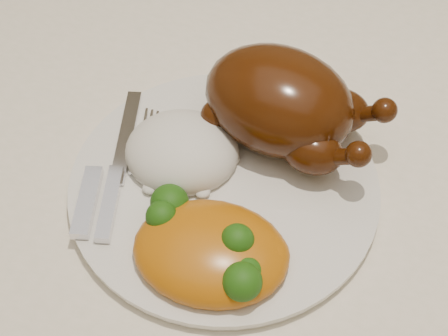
% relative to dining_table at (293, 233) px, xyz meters
% --- Properties ---
extents(dining_table, '(1.60, 0.90, 0.76)m').
position_rel_dining_table_xyz_m(dining_table, '(0.00, 0.00, 0.00)').
color(dining_table, brown).
rests_on(dining_table, floor).
extents(tablecloth, '(1.73, 1.03, 0.18)m').
position_rel_dining_table_xyz_m(tablecloth, '(0.00, 0.00, 0.07)').
color(tablecloth, white).
rests_on(tablecloth, dining_table).
extents(dinner_plate, '(0.31, 0.31, 0.01)m').
position_rel_dining_table_xyz_m(dinner_plate, '(-0.07, -0.04, 0.11)').
color(dinner_plate, white).
rests_on(dinner_plate, tablecloth).
extents(roast_chicken, '(0.19, 0.14, 0.09)m').
position_rel_dining_table_xyz_m(roast_chicken, '(-0.03, 0.03, 0.16)').
color(roast_chicken, '#411E06').
rests_on(roast_chicken, dinner_plate).
extents(rice_mound, '(0.13, 0.12, 0.06)m').
position_rel_dining_table_xyz_m(rice_mound, '(-0.11, -0.03, 0.13)').
color(rice_mound, white).
rests_on(rice_mound, dinner_plate).
extents(mac_and_cheese, '(0.14, 0.12, 0.05)m').
position_rel_dining_table_xyz_m(mac_and_cheese, '(-0.05, -0.12, 0.13)').
color(mac_and_cheese, '#BC5E0C').
rests_on(mac_and_cheese, dinner_plate).
extents(cutlery, '(0.06, 0.18, 0.01)m').
position_rel_dining_table_xyz_m(cutlery, '(-0.16, -0.08, 0.12)').
color(cutlery, silver).
rests_on(cutlery, dinner_plate).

